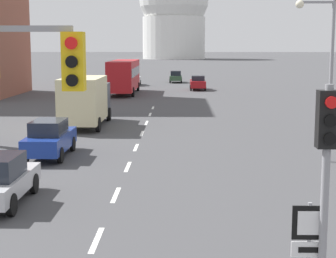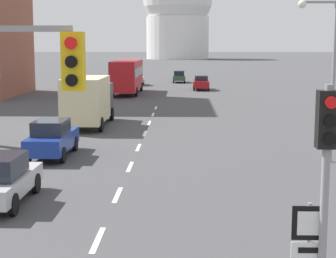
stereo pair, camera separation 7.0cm
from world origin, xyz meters
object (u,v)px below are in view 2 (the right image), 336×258
at_px(route_sign_post, 308,247).
at_px(city_bus, 127,74).
at_px(traffic_signal_near_right, 326,165).
at_px(street_lamp_right, 327,63).
at_px(sedan_far_right, 1,179).
at_px(sedan_mid_centre, 52,138).
at_px(delivery_truck, 88,100).
at_px(traffic_signal_centre_tall, 16,97).
at_px(sedan_near_left, 137,79).
at_px(sedan_near_right, 201,83).
at_px(sedan_far_left, 179,77).

xyz_separation_m(route_sign_post, city_bus, (-8.08, 49.49, 0.38)).
height_order(traffic_signal_near_right, street_lamp_right, street_lamp_right).
relative_size(sedan_far_right, city_bus, 0.39).
relative_size(traffic_signal_near_right, sedan_mid_centre, 0.99).
bearing_deg(route_sign_post, delivery_truck, 107.60).
bearing_deg(street_lamp_right, city_bus, 109.36).
height_order(traffic_signal_near_right, sedan_mid_centre, traffic_signal_near_right).
xyz_separation_m(street_lamp_right, sedan_far_right, (-12.04, -6.95, -3.53)).
bearing_deg(traffic_signal_centre_tall, route_sign_post, 1.23).
bearing_deg(delivery_truck, traffic_signal_centre_tall, -82.89).
relative_size(sedan_far_right, delivery_truck, 0.59).
height_order(traffic_signal_near_right, traffic_signal_centre_tall, traffic_signal_centre_tall).
bearing_deg(sedan_near_left, delivery_truck, -89.97).
bearing_deg(sedan_far_right, sedan_mid_centre, 91.00).
relative_size(sedan_near_right, sedan_mid_centre, 1.01).
bearing_deg(sedan_far_right, street_lamp_right, 29.98).
height_order(sedan_near_left, sedan_far_right, sedan_near_left).
xyz_separation_m(traffic_signal_centre_tall, sedan_near_right, (4.77, 55.05, -3.41)).
relative_size(traffic_signal_near_right, sedan_far_left, 1.11).
distance_m(street_lamp_right, sedan_near_left, 48.79).
xyz_separation_m(sedan_far_right, city_bus, (-0.03, 41.29, 1.23)).
relative_size(sedan_mid_centre, sedan_far_right, 1.07).
height_order(street_lamp_right, delivery_truck, street_lamp_right).
bearing_deg(traffic_signal_centre_tall, sedan_near_right, 85.04).
bearing_deg(traffic_signal_near_right, sedan_far_left, 92.53).
bearing_deg(sedan_far_right, delivery_truck, 90.34).
distance_m(sedan_far_right, city_bus, 41.31).
bearing_deg(sedan_far_right, city_bus, 90.04).
distance_m(sedan_near_right, sedan_mid_centre, 39.82).
bearing_deg(traffic_signal_near_right, traffic_signal_centre_tall, -179.83).
relative_size(traffic_signal_centre_tall, city_bus, 0.52).
xyz_separation_m(street_lamp_right, sedan_mid_centre, (-12.17, 0.80, -3.48)).
distance_m(traffic_signal_near_right, route_sign_post, 1.49).
bearing_deg(delivery_truck, route_sign_post, -72.40).
distance_m(sedan_near_right, sedan_far_left, 12.89).
height_order(sedan_near_left, delivery_truck, delivery_truck).
xyz_separation_m(sedan_near_right, sedan_far_left, (-2.61, 12.62, -0.03)).
height_order(sedan_mid_centre, sedan_far_right, sedan_mid_centre).
height_order(street_lamp_right, sedan_mid_centre, street_lamp_right).
bearing_deg(sedan_near_right, city_bus, -145.45).
xyz_separation_m(sedan_mid_centre, sedan_far_right, (0.14, -7.74, -0.05)).
relative_size(sedan_mid_centre, delivery_truck, 0.63).
bearing_deg(sedan_far_left, route_sign_post, -87.65).
bearing_deg(sedan_mid_centre, city_bus, 89.82).
bearing_deg(sedan_near_left, street_lamp_right, -75.53).
bearing_deg(sedan_near_left, city_bus, -89.60).
height_order(street_lamp_right, city_bus, street_lamp_right).
bearing_deg(traffic_signal_near_right, sedan_near_right, 90.39).
height_order(traffic_signal_centre_tall, street_lamp_right, street_lamp_right).
distance_m(sedan_far_left, delivery_truck, 42.22).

